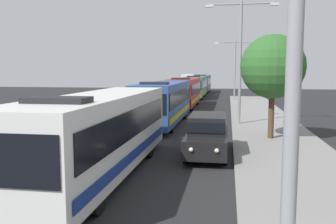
{
  "coord_description": "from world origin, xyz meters",
  "views": [
    {
      "loc": [
        3.3,
        0.85,
        3.93
      ],
      "look_at": [
        -0.09,
        21.16,
        1.55
      ],
      "focal_mm": 38.63,
      "sensor_mm": 36.0,
      "label": 1
    }
  ],
  "objects_px": {
    "bus_middle": "(185,91)",
    "bus_fourth_in_line": "(196,86)",
    "streetlamp_far": "(235,64)",
    "bus_second_in_line": "(164,101)",
    "bus_rear": "(202,83)",
    "streetlamp_mid": "(240,51)",
    "roadside_tree": "(273,67)",
    "box_truck_oncoming": "(188,81)",
    "bus_lead": "(101,131)",
    "white_suv": "(208,133)"
  },
  "relations": [
    {
      "from": "bus_middle",
      "to": "bus_fourth_in_line",
      "type": "bearing_deg",
      "value": 90.0
    },
    {
      "from": "bus_second_in_line",
      "to": "streetlamp_mid",
      "type": "bearing_deg",
      "value": 3.22
    },
    {
      "from": "bus_lead",
      "to": "box_truck_oncoming",
      "type": "distance_m",
      "value": 59.68
    },
    {
      "from": "bus_second_in_line",
      "to": "bus_lead",
      "type": "bearing_deg",
      "value": -90.0
    },
    {
      "from": "bus_fourth_in_line",
      "to": "bus_second_in_line",
      "type": "bearing_deg",
      "value": -90.0
    },
    {
      "from": "streetlamp_mid",
      "to": "bus_rear",
      "type": "bearing_deg",
      "value": 98.04
    },
    {
      "from": "bus_second_in_line",
      "to": "bus_fourth_in_line",
      "type": "relative_size",
      "value": 1.06
    },
    {
      "from": "bus_middle",
      "to": "roadside_tree",
      "type": "bearing_deg",
      "value": -68.6
    },
    {
      "from": "bus_lead",
      "to": "streetlamp_far",
      "type": "bearing_deg",
      "value": 81.22
    },
    {
      "from": "bus_fourth_in_line",
      "to": "streetlamp_mid",
      "type": "relative_size",
      "value": 1.27
    },
    {
      "from": "bus_second_in_line",
      "to": "bus_rear",
      "type": "distance_m",
      "value": 38.52
    },
    {
      "from": "bus_second_in_line",
      "to": "box_truck_oncoming",
      "type": "bearing_deg",
      "value": 94.07
    },
    {
      "from": "bus_middle",
      "to": "bus_rear",
      "type": "xyz_separation_m",
      "value": [
        0.0,
        25.82,
        0.0
      ]
    },
    {
      "from": "bus_middle",
      "to": "box_truck_oncoming",
      "type": "distance_m",
      "value": 33.81
    },
    {
      "from": "box_truck_oncoming",
      "to": "streetlamp_mid",
      "type": "distance_m",
      "value": 47.0
    },
    {
      "from": "bus_middle",
      "to": "streetlamp_far",
      "type": "xyz_separation_m",
      "value": [
        5.4,
        9.02,
        3.1
      ]
    },
    {
      "from": "box_truck_oncoming",
      "to": "bus_lead",
      "type": "bearing_deg",
      "value": -86.83
    },
    {
      "from": "white_suv",
      "to": "bus_second_in_line",
      "type": "bearing_deg",
      "value": 111.82
    },
    {
      "from": "bus_middle",
      "to": "streetlamp_mid",
      "type": "xyz_separation_m",
      "value": [
        5.4,
        -12.4,
        3.6
      ]
    },
    {
      "from": "bus_rear",
      "to": "box_truck_oncoming",
      "type": "bearing_deg",
      "value": 112.86
    },
    {
      "from": "white_suv",
      "to": "roadside_tree",
      "type": "relative_size",
      "value": 0.88
    },
    {
      "from": "white_suv",
      "to": "streetlamp_far",
      "type": "height_order",
      "value": "streetlamp_far"
    },
    {
      "from": "bus_rear",
      "to": "bus_fourth_in_line",
      "type": "bearing_deg",
      "value": -90.0
    },
    {
      "from": "white_suv",
      "to": "streetlamp_far",
      "type": "relative_size",
      "value": 0.67
    },
    {
      "from": "bus_rear",
      "to": "box_truck_oncoming",
      "type": "distance_m",
      "value": 8.5
    },
    {
      "from": "bus_fourth_in_line",
      "to": "bus_lead",
      "type": "bearing_deg",
      "value": -90.0
    },
    {
      "from": "bus_lead",
      "to": "bus_middle",
      "type": "xyz_separation_m",
      "value": [
        -0.0,
        25.94,
        -0.0
      ]
    },
    {
      "from": "bus_middle",
      "to": "bus_fourth_in_line",
      "type": "height_order",
      "value": "same"
    },
    {
      "from": "bus_rear",
      "to": "roadside_tree",
      "type": "bearing_deg",
      "value": -80.9
    },
    {
      "from": "bus_second_in_line",
      "to": "bus_rear",
      "type": "relative_size",
      "value": 1.02
    },
    {
      "from": "white_suv",
      "to": "roadside_tree",
      "type": "xyz_separation_m",
      "value": [
        3.3,
        4.08,
        3.09
      ]
    },
    {
      "from": "bus_lead",
      "to": "bus_rear",
      "type": "bearing_deg",
      "value": 90.0
    },
    {
      "from": "bus_middle",
      "to": "bus_fourth_in_line",
      "type": "relative_size",
      "value": 1.03
    },
    {
      "from": "box_truck_oncoming",
      "to": "roadside_tree",
      "type": "xyz_separation_m",
      "value": [
        10.3,
        -51.51,
        2.41
      ]
    },
    {
      "from": "white_suv",
      "to": "streetlamp_mid",
      "type": "height_order",
      "value": "streetlamp_mid"
    },
    {
      "from": "box_truck_oncoming",
      "to": "bus_middle",
      "type": "bearing_deg",
      "value": -84.4
    },
    {
      "from": "bus_rear",
      "to": "streetlamp_mid",
      "type": "distance_m",
      "value": 38.76
    },
    {
      "from": "bus_rear",
      "to": "streetlamp_far",
      "type": "xyz_separation_m",
      "value": [
        5.4,
        -16.8,
        3.1
      ]
    },
    {
      "from": "bus_second_in_line",
      "to": "streetlamp_mid",
      "type": "distance_m",
      "value": 6.5
    },
    {
      "from": "streetlamp_far",
      "to": "roadside_tree",
      "type": "height_order",
      "value": "streetlamp_far"
    },
    {
      "from": "white_suv",
      "to": "streetlamp_mid",
      "type": "bearing_deg",
      "value": 79.9
    },
    {
      "from": "bus_lead",
      "to": "bus_second_in_line",
      "type": "height_order",
      "value": "same"
    },
    {
      "from": "streetlamp_far",
      "to": "box_truck_oncoming",
      "type": "bearing_deg",
      "value": 109.45
    },
    {
      "from": "bus_second_in_line",
      "to": "bus_fourth_in_line",
      "type": "bearing_deg",
      "value": 90.0
    },
    {
      "from": "box_truck_oncoming",
      "to": "streetlamp_far",
      "type": "xyz_separation_m",
      "value": [
        8.7,
        -24.63,
        3.07
      ]
    },
    {
      "from": "bus_second_in_line",
      "to": "streetlamp_far",
      "type": "relative_size",
      "value": 1.53
    },
    {
      "from": "bus_middle",
      "to": "streetlamp_far",
      "type": "relative_size",
      "value": 1.49
    },
    {
      "from": "box_truck_oncoming",
      "to": "bus_second_in_line",
      "type": "bearing_deg",
      "value": -85.93
    },
    {
      "from": "roadside_tree",
      "to": "bus_fourth_in_line",
      "type": "bearing_deg",
      "value": 102.66
    },
    {
      "from": "bus_middle",
      "to": "streetlamp_mid",
      "type": "distance_m",
      "value": 13.99
    }
  ]
}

